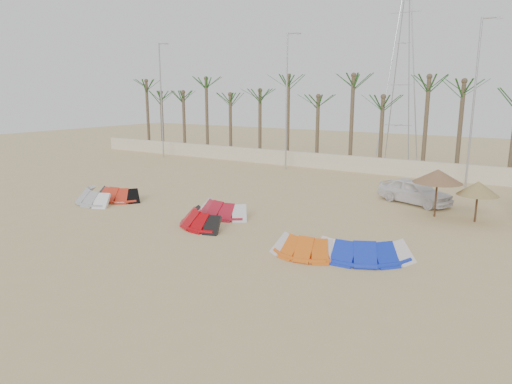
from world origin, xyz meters
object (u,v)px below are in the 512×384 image
Objects in this scene: kite_red_left at (120,193)px; kite_blue at (366,247)px; kite_orange at (311,245)px; parasol_left at (438,176)px; parasol_mid at (478,188)px; kite_red_right at (224,208)px; car at (415,191)px; kite_red_mid at (204,217)px; kite_grey at (98,195)px.

kite_red_left is 0.80× the size of kite_blue.
parasol_left is at bearing 71.58° from kite_orange.
parasol_left is 1.97m from parasol_mid.
kite_red_right is 11.18m from car.
kite_orange is 1.49× the size of parasol_mid.
car reaches higher than kite_red_mid.
parasol_mid is at bearing 18.67° from kite_red_left.
kite_red_left is 14.02m from kite_orange.
parasol_mid is at bearing -102.86° from car.
kite_red_left is 1.06× the size of kite_orange.
kite_red_mid is at bearing 164.32° from car.
kite_orange is 1.24× the size of parasol_left.
kite_orange is at bearing -25.03° from kite_red_right.
kite_grey is 16.56m from kite_blue.
kite_red_mid is at bearing 179.38° from kite_blue.
parasol_mid reaches higher than kite_orange.
kite_red_mid is 12.06m from parasol_left.
parasol_mid is (2.86, 7.86, 1.29)m from kite_blue.
parasol_mid reaches higher than kite_red_mid.
kite_red_left is at bearing -161.33° from parasol_mid.
kite_grey and kite_red_right have the same top height.
kite_orange is 2.14m from kite_blue.
kite_orange is 11.16m from car.
kite_red_mid is at bearing -144.76° from parasol_mid.
kite_red_mid is 1.44× the size of parasol_left.
kite_red_left is at bearing 140.52° from car.
car is (-0.67, 10.20, 0.31)m from kite_blue.
kite_blue is (8.42, -2.14, 0.00)m from kite_red_right.
kite_grey is at bearing 178.02° from kite_blue.
kite_red_right is at bearing 156.88° from car.
kite_grey is at bearing -169.07° from kite_red_right.
parasol_mid reaches higher than kite_red_left.
kite_grey is at bearing -159.43° from parasol_mid.
kite_red_right is (-0.28, 2.05, 0.00)m from kite_red_mid.
kite_grey is 8.43m from kite_red_mid.
car is at bearing 46.15° from kite_red_right.
kite_red_left is at bearing -175.50° from kite_red_right.
kite_red_right is at bearing 10.93° from kite_grey.
car is at bearing 146.41° from parasol_mid.
kite_blue is at bearing -1.98° from kite_grey.
kite_orange is 0.72× the size of car.
car reaches higher than kite_red_left.
kite_red_right is 8.69m from kite_blue.
kite_red_right is (7.35, 0.58, 0.00)m from kite_red_left.
parasol_mid is at bearing 69.99° from kite_blue.
kite_grey is 1.88× the size of parasol_mid.
kite_orange is at bearing -10.01° from kite_red_left.
parasol_mid reaches higher than kite_blue.
kite_red_mid is (7.63, -1.48, 0.00)m from kite_red_left.
kite_blue is (1.96, 0.87, 0.01)m from kite_orange.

